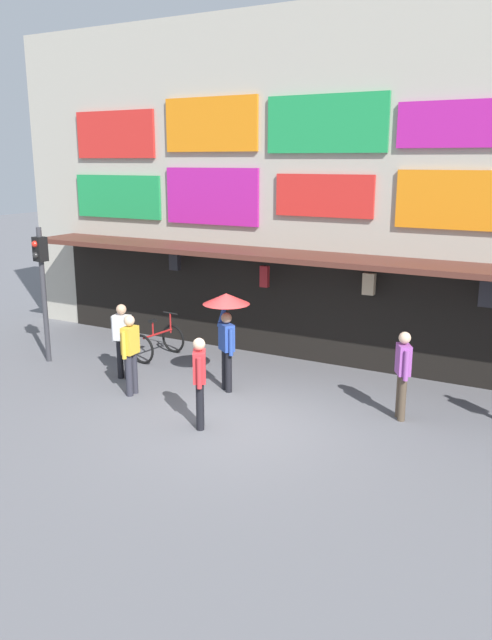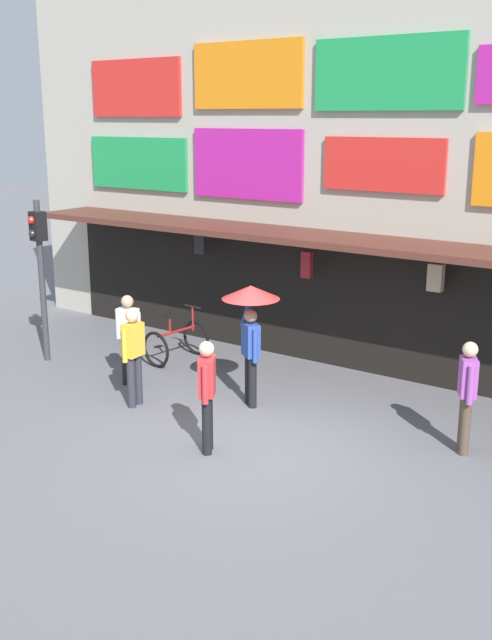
# 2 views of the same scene
# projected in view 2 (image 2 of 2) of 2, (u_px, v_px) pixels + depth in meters

# --- Properties ---
(ground_plane) EXTENTS (80.00, 80.00, 0.00)m
(ground_plane) POSITION_uv_depth(u_px,v_px,m) (255.00, 445.00, 11.33)
(ground_plane) COLOR slate
(shopfront) EXTENTS (18.00, 2.60, 8.00)m
(shopfront) POSITION_uv_depth(u_px,v_px,m) (397.00, 160.00, 13.90)
(shopfront) COLOR #B2AD9E
(shopfront) RESTS_ON ground
(traffic_light_near) EXTENTS (0.31, 0.34, 3.20)m
(traffic_light_near) POSITION_uv_depth(u_px,v_px,m) (40.00, 255.00, 14.71)
(traffic_light_near) COLOR #38383D
(traffic_light_near) RESTS_ON ground
(bicycle_parked) EXTENTS (0.84, 1.23, 1.05)m
(bicycle_parked) POSITION_uv_depth(u_px,v_px,m) (177.00, 342.00, 15.13)
(bicycle_parked) COLOR black
(bicycle_parked) RESTS_ON ground
(pedestrian_with_umbrella) EXTENTS (0.96, 0.96, 2.08)m
(pedestrian_with_umbrella) POSITION_uv_depth(u_px,v_px,m) (251.00, 312.00, 12.45)
(pedestrian_with_umbrella) COLOR black
(pedestrian_with_umbrella) RESTS_ON ground
(pedestrian_in_blue) EXTENTS (0.37, 0.48, 1.68)m
(pedestrian_in_blue) POSITION_uv_depth(u_px,v_px,m) (467.00, 391.00, 10.84)
(pedestrian_in_blue) COLOR brown
(pedestrian_in_blue) RESTS_ON ground
(pedestrian_in_green) EXTENTS (0.24, 0.53, 1.68)m
(pedestrian_in_green) POSITION_uv_depth(u_px,v_px,m) (133.00, 352.00, 12.63)
(pedestrian_in_green) COLOR #2D2D38
(pedestrian_in_green) RESTS_ON ground
(pedestrian_in_red) EXTENTS (0.38, 0.47, 1.68)m
(pedestrian_in_red) POSITION_uv_depth(u_px,v_px,m) (207.00, 390.00, 10.86)
(pedestrian_in_red) COLOR black
(pedestrian_in_red) RESTS_ON ground
(pedestrian_in_black) EXTENTS (0.52, 0.28, 1.68)m
(pedestrian_in_black) POSITION_uv_depth(u_px,v_px,m) (129.00, 335.00, 13.61)
(pedestrian_in_black) COLOR black
(pedestrian_in_black) RESTS_ON ground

